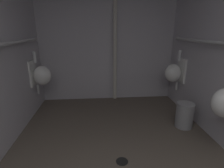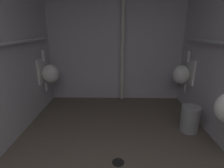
{
  "view_description": "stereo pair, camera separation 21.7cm",
  "coord_description": "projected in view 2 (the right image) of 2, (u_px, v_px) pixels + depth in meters",
  "views": [
    {
      "loc": [
        -0.22,
        0.19,
        1.45
      ],
      "look_at": [
        -0.04,
        2.26,
        0.8
      ],
      "focal_mm": 28.37,
      "sensor_mm": 36.0,
      "label": 1
    },
    {
      "loc": [
        -0.0,
        0.19,
        1.45
      ],
      "look_at": [
        -0.04,
        2.26,
        0.8
      ],
      "focal_mm": 28.37,
      "sensor_mm": 36.0,
      "label": 2
    }
  ],
  "objects": [
    {
      "name": "standpipe_back_wall",
      "position": [
        123.0,
        35.0,
        3.4
      ],
      "size": [
        0.07,
        0.07,
        2.59
      ],
      "primitive_type": "cylinder",
      "color": "beige",
      "rests_on": "ground"
    },
    {
      "name": "floor",
      "position": [
        115.0,
        161.0,
        2.07
      ],
      "size": [
        2.81,
        3.91,
        0.08
      ],
      "primitive_type": "cube",
      "color": "brown",
      "rests_on": "ground"
    },
    {
      "name": "urinal_left_mid",
      "position": [
        49.0,
        73.0,
        3.2
      ],
      "size": [
        0.32,
        0.3,
        0.76
      ],
      "color": "white"
    },
    {
      "name": "floor_drain",
      "position": [
        118.0,
        162.0,
        2.0
      ],
      "size": [
        0.14,
        0.14,
        0.01
      ],
      "primitive_type": "cylinder",
      "color": "black",
      "rests_on": "ground"
    },
    {
      "name": "waste_bin",
      "position": [
        190.0,
        119.0,
        2.57
      ],
      "size": [
        0.26,
        0.26,
        0.39
      ],
      "primitive_type": "cylinder",
      "color": "gray",
      "rests_on": "ground"
    },
    {
      "name": "wall_back",
      "position": [
        116.0,
        35.0,
        3.5
      ],
      "size": [
        2.81,
        0.06,
        2.64
      ],
      "primitive_type": "cube",
      "color": "#B9B5BD",
      "rests_on": "ground"
    },
    {
      "name": "urinal_right_far",
      "position": [
        183.0,
        74.0,
        3.14
      ],
      "size": [
        0.32,
        0.3,
        0.76
      ],
      "color": "white"
    }
  ]
}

